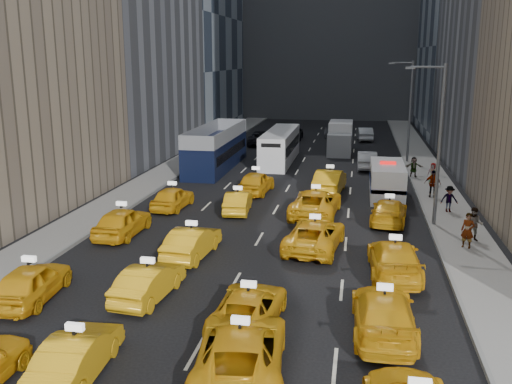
% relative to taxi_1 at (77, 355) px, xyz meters
% --- Properties ---
extents(ground, '(160.00, 160.00, 0.00)m').
position_rel_taxi_1_xyz_m(ground, '(3.08, 5.94, -0.69)').
color(ground, black).
rests_on(ground, ground).
extents(sidewalk_west, '(3.00, 90.00, 0.15)m').
position_rel_taxi_1_xyz_m(sidewalk_west, '(-7.42, 30.94, -0.61)').
color(sidewalk_west, gray).
rests_on(sidewalk_west, ground).
extents(sidewalk_east, '(3.00, 90.00, 0.15)m').
position_rel_taxi_1_xyz_m(sidewalk_east, '(13.58, 30.94, -0.61)').
color(sidewalk_east, gray).
rests_on(sidewalk_east, ground).
extents(curb_west, '(0.15, 90.00, 0.18)m').
position_rel_taxi_1_xyz_m(curb_west, '(-5.97, 30.94, -0.60)').
color(curb_west, slate).
rests_on(curb_west, ground).
extents(curb_east, '(0.15, 90.00, 0.18)m').
position_rel_taxi_1_xyz_m(curb_east, '(12.13, 30.94, -0.60)').
color(curb_east, slate).
rests_on(curb_east, ground).
extents(streetlight_near, '(2.15, 0.22, 9.00)m').
position_rel_taxi_1_xyz_m(streetlight_near, '(12.26, 17.94, 4.23)').
color(streetlight_near, '#595B60').
rests_on(streetlight_near, ground).
extents(streetlight_far, '(2.15, 0.22, 9.00)m').
position_rel_taxi_1_xyz_m(streetlight_far, '(12.26, 37.94, 4.23)').
color(streetlight_far, '#595B60').
rests_on(streetlight_far, ground).
extents(taxi_1, '(1.68, 4.24, 1.37)m').
position_rel_taxi_1_xyz_m(taxi_1, '(0.00, 0.00, 0.00)').
color(taxi_1, '#F0AA14').
rests_on(taxi_1, ground).
extents(taxi_2, '(3.28, 5.96, 1.58)m').
position_rel_taxi_1_xyz_m(taxi_2, '(4.80, 0.89, 0.10)').
color(taxi_2, '#F0AA14').
rests_on(taxi_2, ground).
extents(taxi_4, '(2.15, 4.56, 1.51)m').
position_rel_taxi_1_xyz_m(taxi_4, '(-4.37, 4.73, 0.07)').
color(taxi_4, '#F0AA14').
rests_on(taxi_4, ground).
extents(taxi_5, '(1.85, 4.30, 1.38)m').
position_rel_taxi_1_xyz_m(taxi_5, '(0.08, 5.74, 0.00)').
color(taxi_5, '#F0AA14').
rests_on(taxi_5, ground).
extents(taxi_6, '(2.35, 4.84, 1.33)m').
position_rel_taxi_1_xyz_m(taxi_6, '(4.41, 4.21, -0.02)').
color(taxi_6, '#F0AA14').
rests_on(taxi_6, ground).
extents(taxi_7, '(2.25, 5.24, 1.50)m').
position_rel_taxi_1_xyz_m(taxi_7, '(9.10, 4.37, 0.06)').
color(taxi_7, '#F0AA14').
rests_on(taxi_7, ground).
extents(taxi_8, '(1.93, 4.60, 1.56)m').
position_rel_taxi_1_xyz_m(taxi_8, '(-4.19, 13.19, 0.09)').
color(taxi_8, '#F0AA14').
rests_on(taxi_8, ground).
extents(taxi_9, '(1.91, 4.55, 1.46)m').
position_rel_taxi_1_xyz_m(taxi_9, '(0.39, 10.69, 0.04)').
color(taxi_9, '#F0AA14').
rests_on(taxi_9, ground).
extents(taxi_10, '(3.03, 5.55, 1.48)m').
position_rel_taxi_1_xyz_m(taxi_10, '(6.06, 12.82, 0.05)').
color(taxi_10, '#F0AA14').
rests_on(taxi_10, ground).
extents(taxi_11, '(2.36, 5.36, 1.53)m').
position_rel_taxi_1_xyz_m(taxi_11, '(9.76, 9.96, 0.08)').
color(taxi_11, '#F0AA14').
rests_on(taxi_11, ground).
extents(taxi_12, '(1.93, 4.29, 1.43)m').
position_rel_taxi_1_xyz_m(taxi_12, '(-3.33, 18.97, 0.03)').
color(taxi_12, '#F0AA14').
rests_on(taxi_12, ground).
extents(taxi_13, '(1.76, 4.14, 1.33)m').
position_rel_taxi_1_xyz_m(taxi_13, '(0.88, 18.86, -0.02)').
color(taxi_13, '#F0AA14').
rests_on(taxi_13, ground).
extents(taxi_14, '(3.01, 5.87, 1.58)m').
position_rel_taxi_1_xyz_m(taxi_14, '(5.63, 18.99, 0.11)').
color(taxi_14, '#F0AA14').
rests_on(taxi_14, ground).
extents(taxi_15, '(2.42, 4.92, 1.38)m').
position_rel_taxi_1_xyz_m(taxi_15, '(9.90, 18.21, 0.00)').
color(taxi_15, '#F0AA14').
rests_on(taxi_15, ground).
extents(taxi_16, '(2.22, 4.75, 1.57)m').
position_rel_taxi_1_xyz_m(taxi_16, '(1.07, 24.00, 0.10)').
color(taxi_16, '#F0AA14').
rests_on(taxi_16, ground).
extents(taxi_17, '(2.22, 5.19, 1.66)m').
position_rel_taxi_1_xyz_m(taxi_17, '(6.14, 25.09, 0.15)').
color(taxi_17, '#F0AA14').
rests_on(taxi_17, ground).
extents(nypd_van, '(2.80, 5.94, 2.46)m').
position_rel_taxi_1_xyz_m(nypd_van, '(10.02, 24.49, 0.43)').
color(nypd_van, white).
rests_on(nypd_van, ground).
extents(double_decker, '(3.98, 12.38, 3.54)m').
position_rel_taxi_1_xyz_m(double_decker, '(-3.90, 32.50, 1.07)').
color(double_decker, black).
rests_on(double_decker, ground).
extents(city_bus, '(3.21, 11.19, 2.85)m').
position_rel_taxi_1_xyz_m(city_bus, '(1.06, 36.33, 0.72)').
color(city_bus, silver).
rests_on(city_bus, ground).
extents(box_truck, '(3.12, 6.83, 3.01)m').
position_rel_taxi_1_xyz_m(box_truck, '(6.21, 42.40, 0.79)').
color(box_truck, silver).
rests_on(box_truck, ground).
extents(misc_car_0, '(1.68, 4.61, 1.51)m').
position_rel_taxi_1_xyz_m(misc_car_0, '(8.79, 34.53, 0.07)').
color(misc_car_0, '#AAACB1').
rests_on(misc_car_0, ground).
extents(misc_car_1, '(2.84, 5.62, 1.52)m').
position_rel_taxi_1_xyz_m(misc_car_1, '(-2.37, 46.10, 0.07)').
color(misc_car_1, black).
rests_on(misc_car_1, ground).
extents(misc_car_2, '(2.45, 5.26, 1.49)m').
position_rel_taxi_1_xyz_m(misc_car_2, '(5.04, 53.59, 0.06)').
color(misc_car_2, slate).
rests_on(misc_car_2, ground).
extents(misc_car_3, '(2.05, 4.94, 1.67)m').
position_rel_taxi_1_xyz_m(misc_car_3, '(0.61, 50.88, 0.15)').
color(misc_car_3, black).
rests_on(misc_car_3, ground).
extents(misc_car_4, '(1.93, 4.63, 1.49)m').
position_rel_taxi_1_xyz_m(misc_car_4, '(8.68, 51.55, 0.06)').
color(misc_car_4, '#B3B7BC').
rests_on(misc_car_4, ground).
extents(pedestrian_0, '(0.76, 0.65, 1.76)m').
position_rel_taxi_1_xyz_m(pedestrian_0, '(13.47, 13.99, 0.34)').
color(pedestrian_0, gray).
rests_on(pedestrian_0, sidewalk_east).
extents(pedestrian_1, '(0.94, 0.67, 1.75)m').
position_rel_taxi_1_xyz_m(pedestrian_1, '(13.99, 15.18, 0.34)').
color(pedestrian_1, gray).
rests_on(pedestrian_1, sidewalk_east).
extents(pedestrian_2, '(1.09, 0.58, 1.60)m').
position_rel_taxi_1_xyz_m(pedestrian_2, '(13.56, 20.77, 0.26)').
color(pedestrian_2, gray).
rests_on(pedestrian_2, sidewalk_east).
extents(pedestrian_3, '(1.14, 0.68, 1.83)m').
position_rel_taxi_1_xyz_m(pedestrian_3, '(13.00, 24.47, 0.38)').
color(pedestrian_3, gray).
rests_on(pedestrian_3, sidewalk_east).
extents(pedestrian_4, '(0.86, 0.69, 1.55)m').
position_rel_taxi_1_xyz_m(pedestrian_4, '(13.51, 28.74, 0.24)').
color(pedestrian_4, gray).
rests_on(pedestrian_4, sidewalk_east).
extents(pedestrian_5, '(1.51, 0.62, 1.58)m').
position_rel_taxi_1_xyz_m(pedestrian_5, '(12.33, 30.97, 0.25)').
color(pedestrian_5, gray).
rests_on(pedestrian_5, sidewalk_east).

